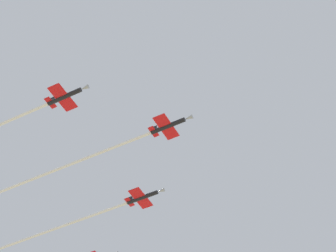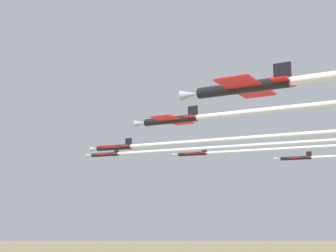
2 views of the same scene
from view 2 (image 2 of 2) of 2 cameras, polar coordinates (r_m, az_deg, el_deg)
jet_lead at (r=104.94m, az=0.43°, el=-3.23°), size 42.18×51.68×2.28m
jet_port_inner at (r=82.17m, az=2.97°, el=-2.13°), size 39.15×47.93×2.28m
jet_starboard_inner at (r=114.15m, az=12.91°, el=-3.06°), size 43.84×53.71×2.28m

